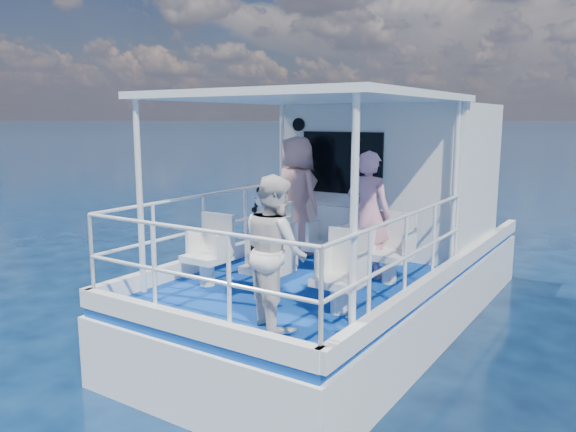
{
  "coord_description": "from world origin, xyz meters",
  "views": [
    {
      "loc": [
        3.51,
        -6.04,
        2.88
      ],
      "look_at": [
        -0.19,
        -0.4,
        1.72
      ],
      "focal_mm": 35.0,
      "sensor_mm": 36.0,
      "label": 1
    }
  ],
  "objects_px": {
    "passenger_port_fwd": "(297,196)",
    "backpack_center": "(266,244)",
    "passenger_stbd_aft": "(275,251)",
    "panda": "(265,206)"
  },
  "relations": [
    {
      "from": "passenger_stbd_aft",
      "to": "panda",
      "type": "bearing_deg",
      "value": -15.05
    },
    {
      "from": "backpack_center",
      "to": "panda",
      "type": "height_order",
      "value": "panda"
    },
    {
      "from": "passenger_stbd_aft",
      "to": "backpack_center",
      "type": "bearing_deg",
      "value": -15.52
    },
    {
      "from": "panda",
      "to": "backpack_center",
      "type": "bearing_deg",
      "value": -24.39
    },
    {
      "from": "passenger_port_fwd",
      "to": "passenger_stbd_aft",
      "type": "relative_size",
      "value": 1.18
    },
    {
      "from": "passenger_port_fwd",
      "to": "backpack_center",
      "type": "xyz_separation_m",
      "value": [
        0.84,
        -1.96,
        -0.26
      ]
    },
    {
      "from": "passenger_port_fwd",
      "to": "backpack_center",
      "type": "distance_m",
      "value": 2.15
    },
    {
      "from": "passenger_port_fwd",
      "to": "passenger_stbd_aft",
      "type": "distance_m",
      "value": 2.97
    },
    {
      "from": "passenger_stbd_aft",
      "to": "passenger_port_fwd",
      "type": "bearing_deg",
      "value": -28.26
    },
    {
      "from": "backpack_center",
      "to": "panda",
      "type": "xyz_separation_m",
      "value": [
        -0.02,
        0.01,
        0.43
      ]
    }
  ]
}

